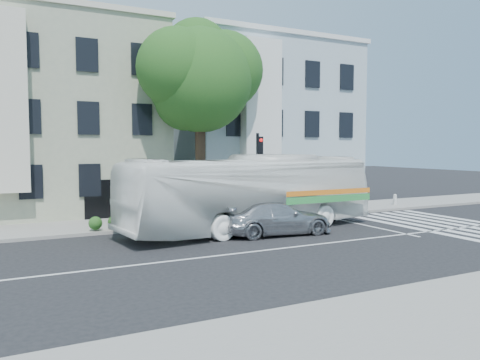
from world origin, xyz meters
TOP-DOWN VIEW (x-y plane):
  - ground at (0.00, 0.00)m, footprint 120.00×120.00m
  - sidewalk_far at (0.00, 8.00)m, footprint 80.00×4.00m
  - sidewalk_near at (0.00, -8.00)m, footprint 80.00×4.00m
  - building_left at (-7.00, 15.00)m, footprint 12.00×10.00m
  - building_right at (7.00, 15.00)m, footprint 12.00×10.00m
  - street_tree at (0.06, 8.74)m, footprint 7.30×5.90m
  - bus at (0.76, 3.99)m, footprint 4.58×13.04m
  - sedan at (1.22, 2.60)m, footprint 2.59×5.31m
  - hedge at (-1.73, 6.30)m, footprint 8.53×2.07m
  - traffic_signal at (2.60, 6.68)m, footprint 0.48×0.55m
  - fire_hydrant at (13.27, 7.42)m, footprint 0.40×0.26m
  - far_sign_pole at (10.00, 7.61)m, footprint 0.49×0.17m

SIDE VIEW (x-z plane):
  - ground at x=0.00m, z-range 0.00..0.00m
  - sidewalk_far at x=0.00m, z-range 0.00..0.15m
  - sidewalk_near at x=0.00m, z-range 0.00..0.15m
  - hedge at x=-1.73m, z-range 0.15..0.85m
  - fire_hydrant at x=13.27m, z-range 0.16..0.86m
  - sedan at x=1.22m, z-range 0.00..1.49m
  - bus at x=0.76m, z-range 0.00..3.55m
  - far_sign_pole at x=10.00m, z-range 0.50..3.19m
  - traffic_signal at x=2.60m, z-range 0.68..5.34m
  - building_left at x=-7.00m, z-range 0.00..11.00m
  - building_right at x=7.00m, z-range 0.00..11.00m
  - street_tree at x=0.06m, z-range 2.28..13.38m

